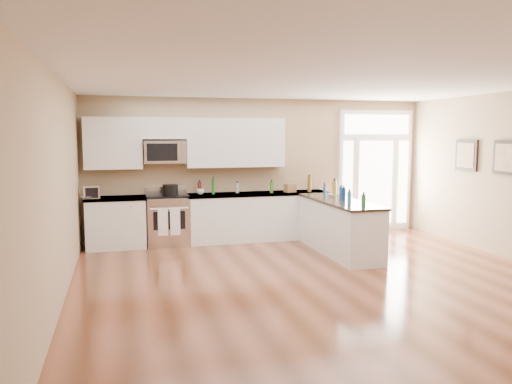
{
  "coord_description": "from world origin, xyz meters",
  "views": [
    {
      "loc": [
        -2.78,
        -5.73,
        2.07
      ],
      "look_at": [
        -0.66,
        2.0,
        1.16
      ],
      "focal_mm": 35.0,
      "sensor_mm": 36.0,
      "label": 1
    }
  ],
  "objects_px": {
    "stockpot": "(170,190)",
    "kitchen_range": "(168,220)",
    "toaster_oven": "(92,192)",
    "peninsula_cabinet": "(339,228)"
  },
  "relations": [
    {
      "from": "stockpot",
      "to": "kitchen_range",
      "type": "bearing_deg",
      "value": 121.96
    },
    {
      "from": "kitchen_range",
      "to": "stockpot",
      "type": "distance_m",
      "value": 0.59
    },
    {
      "from": "kitchen_range",
      "to": "stockpot",
      "type": "height_order",
      "value": "stockpot"
    },
    {
      "from": "toaster_oven",
      "to": "kitchen_range",
      "type": "bearing_deg",
      "value": 4.51
    },
    {
      "from": "stockpot",
      "to": "toaster_oven",
      "type": "relative_size",
      "value": 1.04
    },
    {
      "from": "peninsula_cabinet",
      "to": "toaster_oven",
      "type": "bearing_deg",
      "value": 162.13
    },
    {
      "from": "stockpot",
      "to": "toaster_oven",
      "type": "height_order",
      "value": "toaster_oven"
    },
    {
      "from": "peninsula_cabinet",
      "to": "kitchen_range",
      "type": "relative_size",
      "value": 2.15
    },
    {
      "from": "peninsula_cabinet",
      "to": "stockpot",
      "type": "xyz_separation_m",
      "value": [
        -2.8,
        1.37,
        0.63
      ]
    },
    {
      "from": "peninsula_cabinet",
      "to": "kitchen_range",
      "type": "xyz_separation_m",
      "value": [
        -2.85,
        1.45,
        0.04
      ]
    }
  ]
}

